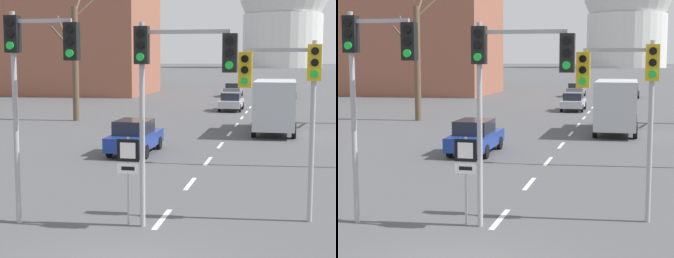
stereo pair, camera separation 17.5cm
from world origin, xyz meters
The scene contains 20 objects.
lane_stripe_0 centered at (0.00, 4.32, 0.00)m, with size 0.16×2.00×0.01m, color silver.
lane_stripe_1 centered at (0.00, 8.82, 0.00)m, with size 0.16×2.00×0.01m, color silver.
lane_stripe_2 centered at (0.00, 13.32, 0.00)m, with size 0.16×2.00×0.01m, color silver.
lane_stripe_3 centered at (0.00, 17.82, 0.00)m, with size 0.16×2.00×0.01m, color silver.
lane_stripe_4 centered at (0.00, 22.32, 0.00)m, with size 0.16×2.00×0.01m, color silver.
lane_stripe_5 centered at (0.00, 26.82, 0.00)m, with size 0.16×2.00×0.01m, color silver.
lane_stripe_6 centered at (0.00, 31.32, 0.00)m, with size 0.16×2.00×0.01m, color silver.
lane_stripe_7 centered at (0.00, 35.82, 0.00)m, with size 0.16×2.00×0.01m, color silver.
lane_stripe_8 centered at (0.00, 40.32, 0.00)m, with size 0.16×2.00×0.01m, color silver.
traffic_signal_centre_tall centered at (0.42, 3.56, 4.07)m, with size 2.62×0.34×5.34m.
traffic_signal_near_right centered at (3.35, 4.96, 3.72)m, with size 2.17×0.34×4.90m.
traffic_signal_near_left centered at (-3.18, 3.16, 4.27)m, with size 1.99×0.34×5.64m.
route_sign_post centered at (-0.76, 3.60, 1.61)m, with size 0.60×0.08×2.38m.
sedan_near_left centered at (3.28, 53.71, 0.82)m, with size 1.82×4.40×1.61m.
sedan_near_right centered at (-3.63, 14.60, 0.80)m, with size 1.87×4.27×1.59m.
sedan_mid_centre centered at (-2.89, 54.37, 0.80)m, with size 1.94×4.40×1.57m.
sedan_far_left centered at (-1.37, 36.84, 0.79)m, with size 1.87×4.44×1.54m.
delivery_truck centered at (2.58, 23.34, 1.70)m, with size 2.44×7.20×3.14m.
bare_tree_left_near centered at (-11.43, 27.09, 4.46)m, with size 3.97×2.67×9.34m.
capitol_dome centered at (0.00, 249.92, 27.04)m, with size 39.31×39.31×55.52m.
Camera 1 is at (3.33, -10.42, 4.45)m, focal length 60.00 mm.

